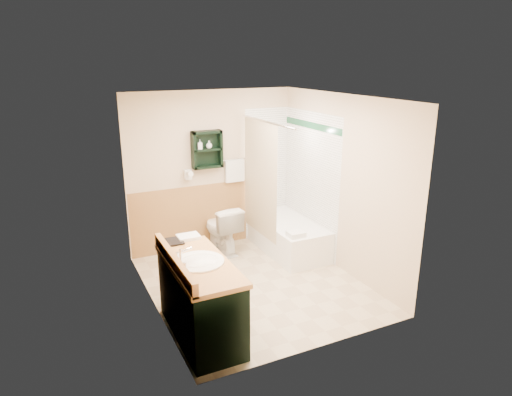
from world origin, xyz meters
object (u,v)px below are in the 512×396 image
Objects in this scene: vanity at (200,299)px; hair_dryer at (188,174)px; soap_bottle_a at (200,147)px; wall_shelf at (207,149)px; vanity_book at (166,233)px; bathtub at (287,236)px; toilet at (222,229)px; soap_bottle_b at (209,145)px.

hair_dryer is at bearing 74.80° from vanity.
hair_dryer is 1.72× the size of soap_bottle_a.
wall_shelf is 2.60m from vanity.
vanity_book is at bearing -115.83° from hair_dryer.
bathtub is at bearing -27.85° from soap_bottle_a.
wall_shelf is at bearing 58.79° from vanity_book.
bathtub is 2.02× the size of toilet.
vanity_book is (-0.17, 0.62, 0.54)m from vanity.
soap_bottle_a is at bearing 152.15° from bathtub.
vanity_book is at bearing 104.90° from vanity.
soap_bottle_a is at bearing -8.82° from hair_dryer.
hair_dryer reaches higher than toilet.
vanity is at bearing -113.23° from soap_bottle_b.
bathtub is at bearing 152.46° from toilet.
soap_bottle_b reaches higher than vanity.
vanity_book reaches higher than vanity.
wall_shelf is at bearing -4.76° from hair_dryer.
soap_bottle_b is at bearing 148.94° from bathtub.
vanity reaches higher than toilet.
wall_shelf reaches higher than soap_bottle_b.
soap_bottle_b is at bearing -5.16° from hair_dryer.
soap_bottle_a reaches higher than hair_dryer.
hair_dryer is 0.53m from soap_bottle_b.
vanity_book is at bearing -121.76° from soap_bottle_a.
soap_bottle_b reaches higher than vanity_book.
soap_bottle_b is (0.03, -0.01, 0.06)m from wall_shelf.
wall_shelf is 3.94× the size of soap_bottle_a.
vanity is 0.84m from vanity_book.
soap_bottle_b is (0.14, 0.00, 0.01)m from soap_bottle_a.
wall_shelf reaches higher than toilet.
wall_shelf reaches higher than vanity_book.
toilet reaches higher than bathtub.
wall_shelf reaches higher than bathtub.
vanity_book is 1.92m from soap_bottle_a.
soap_bottle_a is at bearing 69.95° from vanity.
vanity is at bearing -110.05° from soap_bottle_a.
vanity_book is (-2.08, -0.94, 0.73)m from bathtub.
soap_bottle_a is 0.14m from soap_bottle_b.
toilet is at bearing -46.44° from soap_bottle_a.
bathtub is (1.33, -0.63, -0.97)m from hair_dryer.
vanity_book is at bearing -125.34° from soap_bottle_b.
soap_bottle_b is (0.33, -0.03, 0.41)m from hair_dryer.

